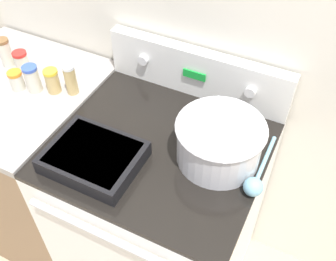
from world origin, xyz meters
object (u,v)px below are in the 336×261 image
(casserole_dish, at_px, (94,156))
(spice_jar_orange_cap, at_px, (17,80))
(spice_jar_yellow_cap, at_px, (52,81))
(mixing_bowl, at_px, (220,140))
(spice_jar_red_cap, at_px, (21,61))
(spice_jar_blue_cap, at_px, (32,79))
(spice_jar_white_cap, at_px, (71,79))
(spice_jar_brown_cap, at_px, (5,52))
(ladle, at_px, (255,182))

(casserole_dish, relative_size, spice_jar_orange_cap, 3.77)
(spice_jar_yellow_cap, relative_size, spice_jar_orange_cap, 1.25)
(mixing_bowl, relative_size, spice_jar_red_cap, 3.52)
(spice_jar_blue_cap, distance_m, spice_jar_red_cap, 0.16)
(mixing_bowl, height_order, spice_jar_red_cap, mixing_bowl)
(spice_jar_white_cap, height_order, spice_jar_orange_cap, spice_jar_white_cap)
(mixing_bowl, bearing_deg, spice_jar_blue_cap, -179.92)
(spice_jar_white_cap, distance_m, spice_jar_brown_cap, 0.35)
(spice_jar_yellow_cap, bearing_deg, spice_jar_white_cap, 19.94)
(mixing_bowl, distance_m, spice_jar_white_cap, 0.62)
(casserole_dish, xyz_separation_m, spice_jar_white_cap, (-0.27, 0.25, 0.04))
(spice_jar_white_cap, xyz_separation_m, spice_jar_blue_cap, (-0.14, -0.05, -0.01))
(ladle, xyz_separation_m, spice_jar_brown_cap, (-1.12, 0.15, 0.05))
(ladle, relative_size, spice_jar_red_cap, 3.45)
(spice_jar_white_cap, height_order, spice_jar_red_cap, spice_jar_white_cap)
(casserole_dish, bearing_deg, ladle, 15.32)
(ladle, bearing_deg, casserole_dish, -164.68)
(spice_jar_orange_cap, height_order, spice_jar_brown_cap, spice_jar_brown_cap)
(spice_jar_blue_cap, bearing_deg, spice_jar_red_cap, 147.39)
(spice_jar_white_cap, relative_size, spice_jar_yellow_cap, 1.28)
(spice_jar_red_cap, xyz_separation_m, spice_jar_brown_cap, (-0.08, -0.00, 0.02))
(spice_jar_blue_cap, xyz_separation_m, spice_jar_brown_cap, (-0.21, 0.08, 0.01))
(spice_jar_orange_cap, bearing_deg, mixing_bowl, 1.52)
(ladle, distance_m, spice_jar_blue_cap, 0.91)
(ladle, relative_size, spice_jar_orange_cap, 3.59)
(ladle, bearing_deg, spice_jar_orange_cap, 177.53)
(spice_jar_white_cap, bearing_deg, spice_jar_brown_cap, 175.27)
(casserole_dish, distance_m, spice_jar_brown_cap, 0.68)
(spice_jar_yellow_cap, height_order, spice_jar_red_cap, spice_jar_yellow_cap)
(spice_jar_yellow_cap, height_order, spice_jar_blue_cap, spice_jar_blue_cap)
(ladle, xyz_separation_m, spice_jar_red_cap, (-1.04, 0.15, 0.03))
(spice_jar_red_cap, bearing_deg, spice_jar_orange_cap, -57.55)
(mixing_bowl, height_order, casserole_dish, mixing_bowl)
(spice_jar_yellow_cap, distance_m, spice_jar_red_cap, 0.21)
(casserole_dish, relative_size, spice_jar_red_cap, 3.61)
(spice_jar_white_cap, bearing_deg, ladle, -8.66)
(ladle, relative_size, spice_jar_blue_cap, 2.55)
(casserole_dish, xyz_separation_m, spice_jar_orange_cap, (-0.47, 0.18, 0.02))
(casserole_dish, xyz_separation_m, spice_jar_yellow_cap, (-0.34, 0.23, 0.03))
(casserole_dish, distance_m, spice_jar_yellow_cap, 0.41)
(spice_jar_yellow_cap, relative_size, spice_jar_red_cap, 1.20)
(spice_jar_orange_cap, height_order, spice_jar_red_cap, spice_jar_red_cap)
(spice_jar_white_cap, bearing_deg, spice_jar_orange_cap, -159.96)
(ladle, distance_m, spice_jar_red_cap, 1.05)
(casserole_dish, height_order, spice_jar_yellow_cap, spice_jar_yellow_cap)
(spice_jar_orange_cap, xyz_separation_m, spice_jar_brown_cap, (-0.14, 0.10, 0.02))
(casserole_dish, relative_size, spice_jar_yellow_cap, 3.02)
(spice_jar_yellow_cap, bearing_deg, spice_jar_brown_cap, 169.03)
(casserole_dish, height_order, spice_jar_orange_cap, spice_jar_orange_cap)
(mixing_bowl, height_order, spice_jar_white_cap, mixing_bowl)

